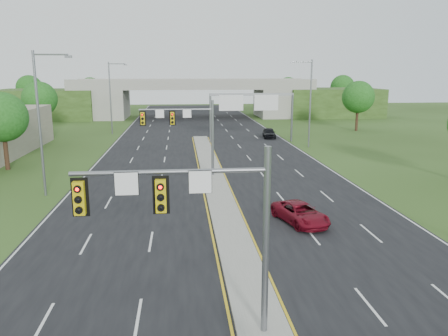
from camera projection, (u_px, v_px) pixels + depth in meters
name	position (u px, v px, depth m)	size (l,w,h in m)	color
ground	(264.00, 334.00, 16.02)	(240.00, 240.00, 0.00)	#2B4117
road	(206.00, 156.00, 50.04)	(24.00, 160.00, 0.02)	black
median	(215.00, 181.00, 38.35)	(2.00, 54.00, 0.16)	gray
lane_markings	(204.00, 167.00, 44.06)	(23.72, 160.00, 0.01)	gold
signal_mast_near	(201.00, 214.00, 14.72)	(6.62, 0.60, 7.00)	slate
signal_mast_far	(187.00, 126.00, 39.01)	(6.62, 0.60, 7.00)	slate
sign_gantry	(251.00, 104.00, 59.21)	(11.58, 0.44, 6.67)	slate
overpass	(193.00, 101.00, 93.01)	(80.00, 14.00, 8.10)	gray
lightpole_l_mid	(41.00, 117.00, 32.85)	(2.85, 0.25, 11.00)	slate
lightpole_l_far	(112.00, 95.00, 66.87)	(2.85, 0.25, 11.00)	slate
lightpole_r_far	(309.00, 99.00, 54.89)	(2.85, 0.25, 11.00)	slate
tree_l_near	(2.00, 117.00, 42.12)	(4.80, 4.80, 7.60)	#382316
tree_l_mid	(40.00, 99.00, 65.95)	(5.20, 5.20, 8.12)	#382316
tree_r_mid	(358.00, 97.00, 70.84)	(5.20, 5.20, 8.12)	#382316
tree_back_a	(29.00, 88.00, 102.42)	(6.00, 6.00, 8.85)	#382316
tree_back_b	(91.00, 89.00, 103.86)	(5.60, 5.60, 8.32)	#382316
tree_back_c	(288.00, 89.00, 108.55)	(5.60, 5.60, 8.32)	#382316
tree_back_d	(342.00, 87.00, 109.84)	(6.00, 6.00, 8.85)	#382316
car_far_a	(300.00, 213.00, 27.71)	(2.13, 4.62, 1.28)	maroon
car_far_c	(269.00, 133.00, 64.05)	(1.71, 4.25, 1.45)	black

